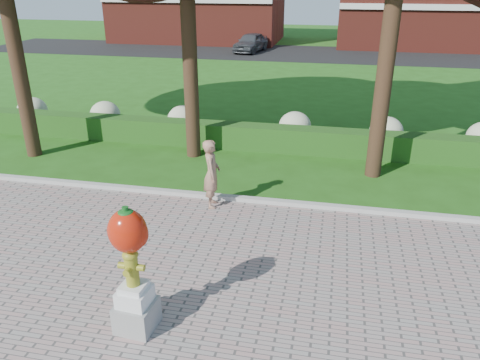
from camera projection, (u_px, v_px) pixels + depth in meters
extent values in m
plane|color=#215114|center=(202.00, 268.00, 9.17)|extent=(100.00, 100.00, 0.00)
cube|color=#ADADA5|center=(235.00, 199.00, 11.82)|extent=(40.00, 0.18, 0.15)
cube|color=#1F4F16|center=(261.00, 138.00, 15.28)|extent=(24.00, 0.70, 0.80)
ellipsoid|color=#B0B68B|center=(32.00, 110.00, 17.80)|extent=(1.10, 1.10, 0.99)
ellipsoid|color=#B0B68B|center=(105.00, 115.00, 17.24)|extent=(1.10, 1.10, 0.99)
ellipsoid|color=#B0B68B|center=(183.00, 119.00, 16.68)|extent=(1.10, 1.10, 0.99)
ellipsoid|color=#B0B68B|center=(295.00, 126.00, 15.93)|extent=(1.10, 1.10, 0.99)
ellipsoid|color=#B0B68B|center=(386.00, 132.00, 15.37)|extent=(1.10, 1.10, 0.99)
cube|color=black|center=(308.00, 54.00, 34.27)|extent=(50.00, 8.00, 0.02)
cube|color=maroon|center=(418.00, 4.00, 36.87)|extent=(12.00, 8.00, 6.40)
cylinder|color=black|center=(15.00, 47.00, 13.61)|extent=(0.44, 0.44, 6.72)
cylinder|color=black|center=(190.00, 57.00, 13.68)|extent=(0.44, 0.44, 6.16)
cylinder|color=black|center=(388.00, 44.00, 11.98)|extent=(0.44, 0.44, 7.28)
cube|color=gray|center=(137.00, 315.00, 7.48)|extent=(0.64, 0.64, 0.48)
cube|color=silver|center=(135.00, 296.00, 7.33)|extent=(0.51, 0.51, 0.27)
cube|color=silver|center=(134.00, 287.00, 7.26)|extent=(0.41, 0.41, 0.10)
cylinder|color=olive|center=(132.00, 270.00, 7.13)|extent=(0.21, 0.21, 0.53)
ellipsoid|color=olive|center=(130.00, 255.00, 7.02)|extent=(0.25, 0.25, 0.17)
cylinder|color=olive|center=(122.00, 265.00, 7.14)|extent=(0.11, 0.10, 0.10)
cylinder|color=olive|center=(141.00, 268.00, 7.08)|extent=(0.11, 0.10, 0.10)
cylinder|color=olive|center=(128.00, 272.00, 6.98)|extent=(0.11, 0.11, 0.11)
cylinder|color=olive|center=(130.00, 251.00, 6.99)|extent=(0.08, 0.08, 0.05)
ellipsoid|color=#B11D09|center=(128.00, 231.00, 6.86)|extent=(0.60, 0.53, 0.69)
ellipsoid|color=#B11D09|center=(117.00, 231.00, 6.90)|extent=(0.29, 0.29, 0.44)
ellipsoid|color=#B11D09|center=(139.00, 234.00, 6.84)|extent=(0.29, 0.29, 0.44)
cylinder|color=#125218|center=(125.00, 210.00, 6.72)|extent=(0.10, 0.10, 0.11)
ellipsoid|color=#125218|center=(125.00, 212.00, 6.73)|extent=(0.23, 0.23, 0.08)
imported|color=#9D715A|center=(212.00, 174.00, 11.23)|extent=(0.54, 0.70, 1.70)
imported|color=#45484D|center=(251.00, 42.00, 34.74)|extent=(2.35, 4.26, 1.37)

